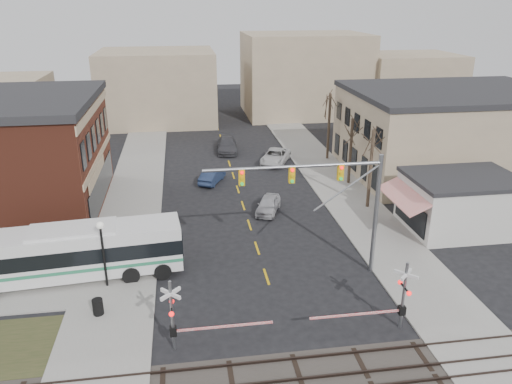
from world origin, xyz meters
TOP-DOWN VIEW (x-y plane):
  - ground at (0.00, 0.00)m, footprint 160.00×160.00m
  - sidewalk_west at (-9.50, 20.00)m, footprint 5.00×60.00m
  - sidewalk_east at (9.50, 20.00)m, footprint 5.00×60.00m
  - tan_building at (22.00, 20.00)m, footprint 20.30×15.30m
  - awning_shop at (15.97, 7.00)m, footprint 9.74×6.20m
  - tree_east_a at (10.50, 12.00)m, footprint 0.28×0.28m
  - tree_east_b at (10.80, 18.00)m, footprint 0.28×0.28m
  - tree_east_c at (11.00, 26.00)m, footprint 0.28×0.28m
  - transit_bus at (-11.92, 3.63)m, footprint 13.35×4.03m
  - traffic_signal_mast at (3.97, 1.73)m, footprint 10.93×0.30m
  - rr_crossing_west at (-5.43, -4.32)m, footprint 5.60×1.36m
  - rr_crossing_east at (5.89, -4.31)m, footprint 5.60×1.36m
  - street_lamp at (-9.99, 2.27)m, footprint 0.44×0.44m
  - trash_bin at (-10.09, -0.76)m, footprint 0.60×0.60m
  - car_a at (1.91, 12.33)m, footprint 2.96×4.31m
  - car_b at (-2.25, 20.23)m, footprint 2.97×4.28m
  - car_c at (5.00, 25.43)m, footprint 4.45×5.95m
  - car_d at (0.21, 30.63)m, footprint 2.62×5.63m
  - pedestrian_near at (-8.62, 3.81)m, footprint 0.48×0.67m
  - pedestrian_far at (-9.87, 8.15)m, footprint 0.98×1.00m

SIDE VIEW (x-z plane):
  - ground at x=0.00m, z-range 0.00..0.00m
  - sidewalk_west at x=-9.50m, z-range 0.00..0.12m
  - sidewalk_east at x=9.50m, z-range 0.00..0.12m
  - trash_bin at x=-10.09m, z-range 0.12..1.06m
  - car_b at x=-2.25m, z-range 0.00..1.34m
  - car_a at x=1.91m, z-range 0.00..1.36m
  - car_c at x=5.00m, z-range 0.00..1.50m
  - car_d at x=0.21m, z-range 0.00..1.59m
  - pedestrian_far at x=-9.87m, z-range 0.12..1.74m
  - pedestrian_near at x=-8.62m, z-range 0.12..1.82m
  - transit_bus at x=-11.92m, z-range 0.21..3.60m
  - rr_crossing_west at x=-5.43m, z-range -0.03..3.97m
  - rr_crossing_east at x=5.89m, z-range -0.03..3.97m
  - awning_shop at x=15.97m, z-range 0.01..4.31m
  - street_lamp at x=-9.99m, z-range 1.05..5.39m
  - tree_east_b at x=10.80m, z-range 0.12..6.42m
  - tree_east_a at x=10.50m, z-range 0.12..6.87m
  - tree_east_c at x=11.00m, z-range 0.12..7.32m
  - tan_building at x=22.00m, z-range 0.01..8.51m
  - traffic_signal_mast at x=3.97m, z-range 1.79..9.79m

